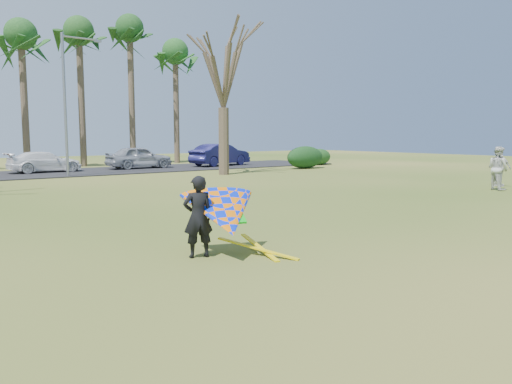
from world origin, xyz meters
TOP-DOWN VIEW (x-y plane):
  - ground at (0.00, 0.00)m, footprint 100.00×100.00m
  - parking_strip at (0.00, 25.00)m, footprint 46.00×7.00m
  - palm_6 at (2.00, 31.00)m, footprint 4.84×4.84m
  - palm_7 at (6.00, 31.00)m, footprint 4.84×4.84m
  - palm_8 at (10.00, 31.00)m, footprint 4.84×4.84m
  - palm_9 at (14.00, 31.00)m, footprint 4.84×4.84m
  - bare_tree_right at (10.00, 18.00)m, footprint 6.27×6.27m
  - streetlight at (2.16, 22.00)m, footprint 2.28×0.18m
  - hedge_near at (17.65, 18.98)m, footprint 3.18×1.44m
  - hedge_far at (21.42, 21.33)m, footprint 2.30×1.08m
  - car_3 at (1.81, 25.86)m, footprint 4.49×1.97m
  - car_4 at (8.03, 25.60)m, footprint 4.56×1.87m
  - car_5 at (14.21, 24.70)m, footprint 5.25×2.75m
  - pedestrian_a at (14.62, 3.69)m, footprint 0.99×1.11m
  - pedestrian_b at (16.15, 4.38)m, footprint 0.49×1.05m
  - kite_flyer at (-1.50, 1.16)m, footprint 2.13×2.39m

SIDE VIEW (x-z plane):
  - ground at x=0.00m, z-range 0.00..0.00m
  - parking_strip at x=0.00m, z-range 0.00..0.06m
  - hedge_far at x=21.42m, z-range 0.00..1.28m
  - car_3 at x=1.81m, z-range 0.06..1.35m
  - hedge_near at x=17.65m, z-range 0.00..1.59m
  - car_4 at x=8.03m, z-range 0.06..1.61m
  - kite_flyer at x=-1.50m, z-range -0.17..1.85m
  - pedestrian_b at x=16.15m, z-range 0.00..1.76m
  - car_5 at x=14.21m, z-range 0.06..1.71m
  - pedestrian_a at x=14.62m, z-range 0.00..1.89m
  - streetlight at x=2.16m, z-range 0.46..8.46m
  - bare_tree_right at x=10.00m, z-range 1.96..11.17m
  - palm_6 at x=2.00m, z-range 3.75..14.59m
  - palm_9 at x=14.00m, z-range 3.75..14.59m
  - palm_7 at x=6.00m, z-range 4.08..15.62m
  - palm_8 at x=10.00m, z-range 4.40..16.64m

